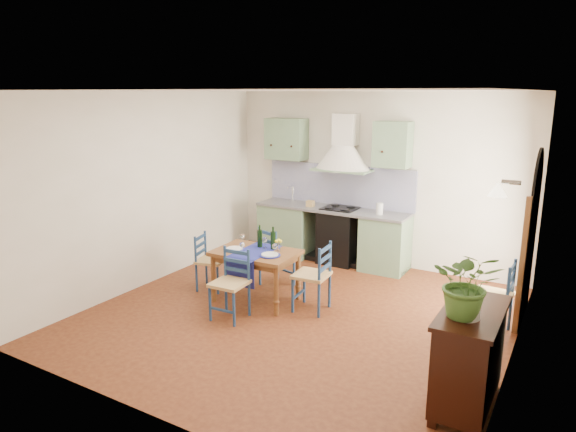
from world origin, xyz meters
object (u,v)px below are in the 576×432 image
object	(u,v)px
chair_near	(231,283)
sideboard	(469,355)
dining_table	(256,257)
potted_plant	(468,284)

from	to	relation	value
chair_near	sideboard	xyz separation A→B (m)	(2.96, -0.46, 0.05)
dining_table	potted_plant	size ratio (longest dim) A/B	1.88
potted_plant	chair_near	bearing A→B (deg)	167.75
sideboard	chair_near	bearing A→B (deg)	171.15
dining_table	chair_near	bearing A→B (deg)	-87.10
sideboard	potted_plant	xyz separation A→B (m)	(-0.03, -0.18, 0.73)
chair_near	potted_plant	bearing A→B (deg)	-12.25
chair_near	potted_plant	world-z (taller)	potted_plant
dining_table	sideboard	size ratio (longest dim) A/B	1.08
dining_table	sideboard	bearing A→B (deg)	-19.75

